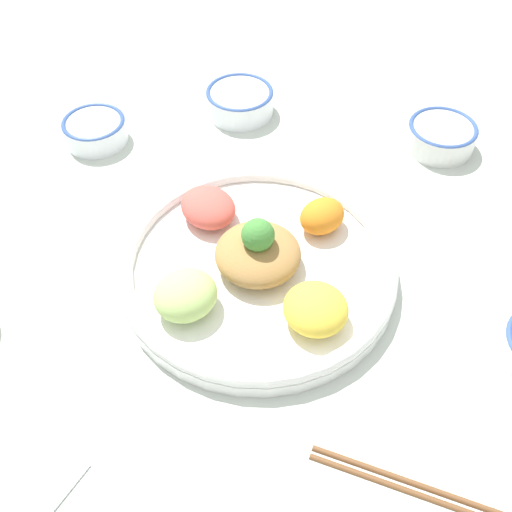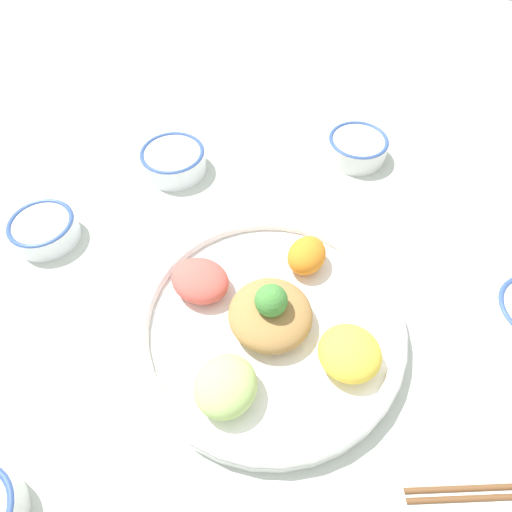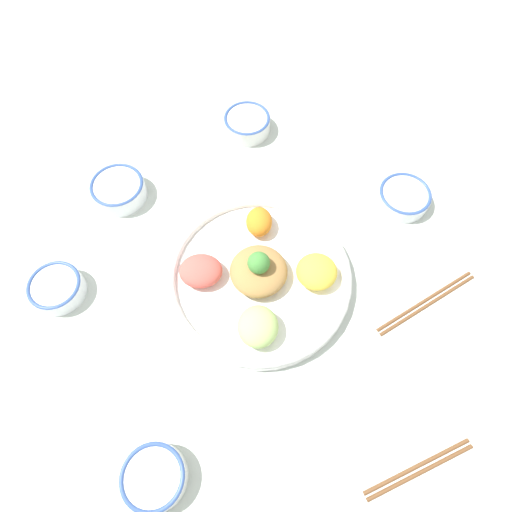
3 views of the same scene
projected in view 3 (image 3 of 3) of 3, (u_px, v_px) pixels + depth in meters
name	position (u px, v px, depth m)	size (l,w,h in m)	color
ground_plane	(251.00, 276.00, 0.86)	(2.40, 2.40, 0.00)	silver
salad_platter	(259.00, 276.00, 0.84)	(0.37, 0.37, 0.10)	white
sauce_bowl_red	(404.00, 197.00, 0.93)	(0.11, 0.11, 0.04)	white
rice_bowl_blue	(57.00, 288.00, 0.83)	(0.10, 0.10, 0.04)	white
sauce_bowl_dark	(154.00, 477.00, 0.68)	(0.10, 0.10, 0.04)	white
rice_bowl_plain	(119.00, 189.00, 0.93)	(0.12, 0.12, 0.04)	white
sauce_bowl_far	(247.00, 123.00, 1.02)	(0.11, 0.11, 0.04)	white
chopsticks_pair_near	(427.00, 302.00, 0.83)	(0.10, 0.23, 0.01)	brown
chopsticks_pair_far	(420.00, 469.00, 0.70)	(0.06, 0.20, 0.01)	brown
serving_spoon_main	(313.00, 451.00, 0.71)	(0.13, 0.05, 0.01)	white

